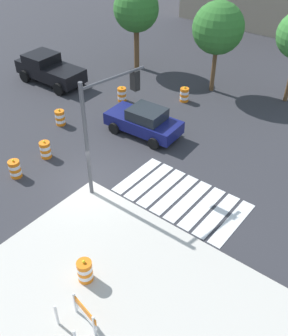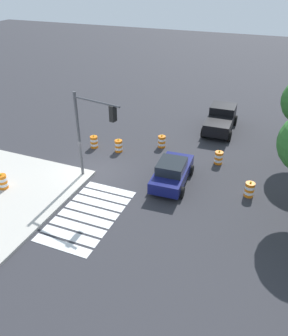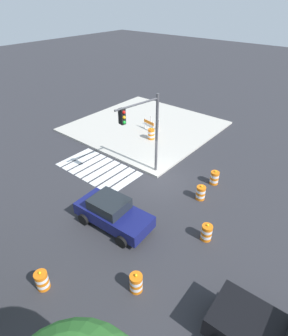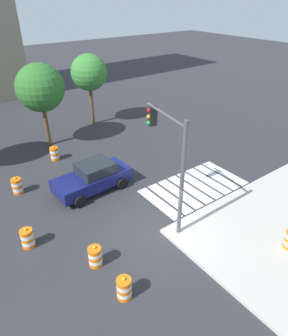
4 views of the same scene
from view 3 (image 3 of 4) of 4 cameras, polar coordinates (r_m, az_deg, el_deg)
name	(u,v)px [view 3 (image 3 of 4)]	position (r m, az deg, el deg)	size (l,w,h in m)	color
ground_plane	(157,178)	(18.99, 2.76, -2.14)	(120.00, 120.00, 0.00)	#2D2D33
sidewalk_corner	(145,126)	(26.30, 0.23, 8.63)	(12.00, 12.00, 0.15)	#BCB7AD
crosswalk_stripes	(98,169)	(20.20, -9.46, -0.20)	(5.85, 3.20, 0.02)	silver
sports_car	(113,213)	(15.13, -6.52, -9.14)	(4.40, 2.34, 1.63)	navy
traffic_barrel_near_corner	(136,283)	(12.66, -1.64, -22.63)	(0.56, 0.56, 1.02)	orange
traffic_barrel_crosswalk_end	(207,232)	(14.84, 12.80, -12.85)	(0.56, 0.56, 1.02)	orange
traffic_barrel_median_near	(214,178)	(18.82, 14.35, -1.96)	(0.56, 0.56, 1.02)	orange
traffic_barrel_median_far	(42,280)	(13.45, -20.31, -20.95)	(0.56, 0.56, 1.02)	orange
traffic_barrel_far_curb	(201,193)	(17.29, 11.64, -5.04)	(0.56, 0.56, 1.02)	orange
traffic_barrel_on_sidewalk	(151,134)	(23.59, 1.51, 7.04)	(0.56, 0.56, 1.02)	orange
construction_barricade	(150,124)	(25.21, 1.30, 9.11)	(1.36, 0.99, 1.00)	silver
traffic_light_pole	(144,125)	(17.11, -0.09, 8.83)	(0.77, 3.25, 5.50)	#4C4C51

